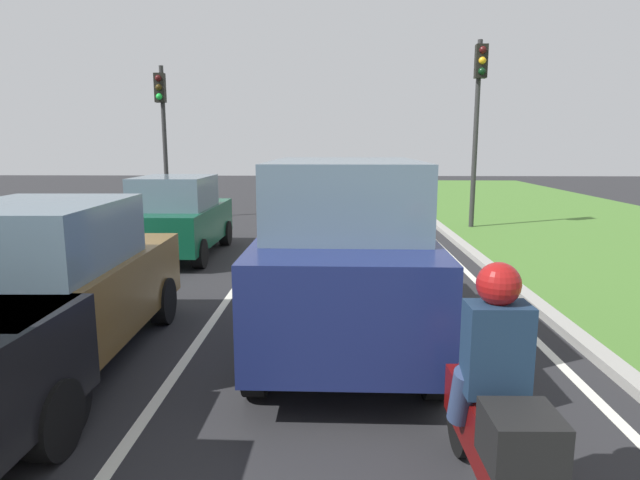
{
  "coord_description": "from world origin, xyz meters",
  "views": [
    {
      "loc": [
        1.04,
        1.79,
        2.47
      ],
      "look_at": [
        0.83,
        8.86,
        1.2
      ],
      "focal_mm": 30.15,
      "sensor_mm": 36.0,
      "label": 1
    }
  ],
  "objects_px": {
    "car_hatchback_far": "(178,217)",
    "traffic_light_overhead_left": "(162,117)",
    "rider_person": "(495,346)",
    "car_suv_ahead": "(344,251)",
    "car_sedan_left_lane": "(47,287)",
    "traffic_light_near_right": "(478,102)",
    "motorcycle": "(492,439)"
  },
  "relations": [
    {
      "from": "car_sedan_left_lane",
      "to": "rider_person",
      "type": "bearing_deg",
      "value": -30.48
    },
    {
      "from": "car_suv_ahead",
      "to": "traffic_light_overhead_left",
      "type": "relative_size",
      "value": 0.92
    },
    {
      "from": "car_suv_ahead",
      "to": "rider_person",
      "type": "distance_m",
      "value": 3.32
    },
    {
      "from": "car_suv_ahead",
      "to": "motorcycle",
      "type": "bearing_deg",
      "value": -73.66
    },
    {
      "from": "traffic_light_near_right",
      "to": "traffic_light_overhead_left",
      "type": "xyz_separation_m",
      "value": [
        -9.57,
        1.79,
        -0.31
      ]
    },
    {
      "from": "car_hatchback_far",
      "to": "car_sedan_left_lane",
      "type": "bearing_deg",
      "value": -86.83
    },
    {
      "from": "motorcycle",
      "to": "rider_person",
      "type": "height_order",
      "value": "rider_person"
    },
    {
      "from": "car_suv_ahead",
      "to": "car_hatchback_far",
      "type": "height_order",
      "value": "car_suv_ahead"
    },
    {
      "from": "traffic_light_near_right",
      "to": "car_sedan_left_lane",
      "type": "bearing_deg",
      "value": -125.38
    },
    {
      "from": "rider_person",
      "to": "car_hatchback_far",
      "type": "bearing_deg",
      "value": 117.24
    },
    {
      "from": "car_suv_ahead",
      "to": "car_hatchback_far",
      "type": "bearing_deg",
      "value": 125.26
    },
    {
      "from": "car_sedan_left_lane",
      "to": "rider_person",
      "type": "height_order",
      "value": "car_sedan_left_lane"
    },
    {
      "from": "rider_person",
      "to": "traffic_light_near_right",
      "type": "distance_m",
      "value": 12.95
    },
    {
      "from": "car_hatchback_far",
      "to": "traffic_light_overhead_left",
      "type": "relative_size",
      "value": 0.75
    },
    {
      "from": "car_sedan_left_lane",
      "to": "traffic_light_overhead_left",
      "type": "bearing_deg",
      "value": 99.81
    },
    {
      "from": "car_suv_ahead",
      "to": "traffic_light_near_right",
      "type": "bearing_deg",
      "value": 67.51
    },
    {
      "from": "car_sedan_left_lane",
      "to": "car_hatchback_far",
      "type": "bearing_deg",
      "value": 91.27
    },
    {
      "from": "car_hatchback_far",
      "to": "traffic_light_near_right",
      "type": "bearing_deg",
      "value": 28.5
    },
    {
      "from": "car_sedan_left_lane",
      "to": "car_hatchback_far",
      "type": "relative_size",
      "value": 1.17
    },
    {
      "from": "car_sedan_left_lane",
      "to": "motorcycle",
      "type": "bearing_deg",
      "value": -30.99
    },
    {
      "from": "car_suv_ahead",
      "to": "car_hatchback_far",
      "type": "xyz_separation_m",
      "value": [
        -3.59,
        5.15,
        -0.28
      ]
    },
    {
      "from": "traffic_light_overhead_left",
      "to": "rider_person",
      "type": "bearing_deg",
      "value": -64.97
    },
    {
      "from": "rider_person",
      "to": "motorcycle",
      "type": "bearing_deg",
      "value": -88.83
    },
    {
      "from": "car_suv_ahead",
      "to": "traffic_light_near_right",
      "type": "height_order",
      "value": "traffic_light_near_right"
    },
    {
      "from": "motorcycle",
      "to": "rider_person",
      "type": "relative_size",
      "value": 1.63
    },
    {
      "from": "car_sedan_left_lane",
      "to": "car_suv_ahead",
      "type": "bearing_deg",
      "value": 13.46
    },
    {
      "from": "car_hatchback_far",
      "to": "car_suv_ahead",
      "type": "bearing_deg",
      "value": -55.0
    },
    {
      "from": "motorcycle",
      "to": "traffic_light_near_right",
      "type": "bearing_deg",
      "value": 75.45
    },
    {
      "from": "car_suv_ahead",
      "to": "car_sedan_left_lane",
      "type": "distance_m",
      "value": 3.4
    },
    {
      "from": "rider_person",
      "to": "traffic_light_overhead_left",
      "type": "relative_size",
      "value": 0.24
    },
    {
      "from": "car_hatchback_far",
      "to": "motorcycle",
      "type": "height_order",
      "value": "car_hatchback_far"
    },
    {
      "from": "rider_person",
      "to": "traffic_light_near_right",
      "type": "relative_size",
      "value": 0.22
    }
  ]
}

